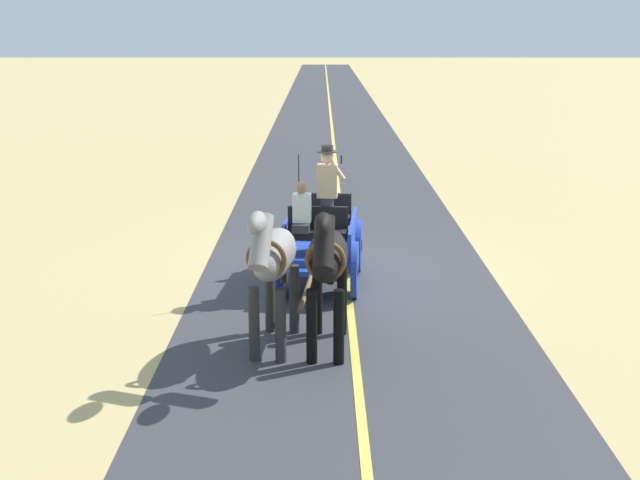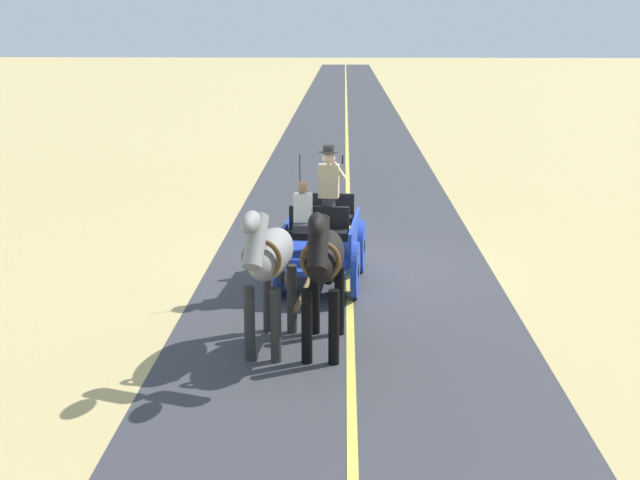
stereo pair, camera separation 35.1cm
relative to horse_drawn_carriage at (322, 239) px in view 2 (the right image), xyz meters
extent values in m
plane|color=tan|center=(-0.49, -0.78, -0.82)|extent=(200.00, 200.00, 0.00)
cube|color=#38383D|center=(-0.49, -0.78, -0.81)|extent=(5.34, 160.00, 0.01)
cube|color=#DBCC4C|center=(-0.49, -0.78, -0.81)|extent=(0.12, 160.00, 0.00)
cube|color=#1E3899|center=(0.00, -0.08, -0.16)|extent=(1.39, 2.30, 0.12)
cube|color=#1E3899|center=(-0.57, -0.03, 0.12)|extent=(0.24, 2.09, 0.44)
cube|color=#1E3899|center=(0.56, -0.13, 0.12)|extent=(0.24, 2.09, 0.44)
cube|color=#1E3899|center=(0.10, 1.13, -0.26)|extent=(1.10, 0.33, 0.08)
cube|color=#1E3899|center=(-0.11, -1.28, -0.34)|extent=(0.73, 0.26, 0.06)
cube|color=black|center=(0.05, 0.52, 0.22)|extent=(1.05, 0.45, 0.14)
cube|color=black|center=(0.03, 0.34, 0.44)|extent=(1.02, 0.17, 0.44)
cube|color=black|center=(-0.05, -0.58, 0.22)|extent=(1.05, 0.45, 0.14)
cube|color=black|center=(-0.06, -0.76, 0.44)|extent=(1.02, 0.17, 0.44)
cylinder|color=#1E3899|center=(-0.58, 0.74, -0.34)|extent=(0.18, 0.97, 0.96)
cylinder|color=black|center=(-0.58, 0.74, -0.34)|extent=(0.14, 0.22, 0.21)
cylinder|color=#1E3899|center=(0.71, 0.63, -0.34)|extent=(0.18, 0.97, 0.96)
cylinder|color=black|center=(0.71, 0.63, -0.34)|extent=(0.14, 0.22, 0.21)
cylinder|color=#1E3899|center=(-0.72, -0.79, -0.34)|extent=(0.18, 0.97, 0.96)
cylinder|color=black|center=(-0.72, -0.79, -0.34)|extent=(0.14, 0.22, 0.21)
cylinder|color=#1E3899|center=(0.58, -0.91, -0.34)|extent=(0.18, 0.97, 0.96)
cylinder|color=black|center=(0.58, -0.91, -0.34)|extent=(0.14, 0.22, 0.21)
cylinder|color=brown|center=(0.19, 2.11, -0.21)|extent=(0.24, 2.00, 0.07)
cylinder|color=black|center=(0.35, 0.49, 0.92)|extent=(0.02, 0.02, 1.30)
cylinder|color=#2D2D33|center=(-0.12, 0.26, 0.35)|extent=(0.22, 0.22, 0.90)
cube|color=tan|center=(-0.12, 0.26, 1.08)|extent=(0.36, 0.25, 0.56)
sphere|color=beige|center=(-0.12, 0.26, 1.48)|extent=(0.22, 0.22, 0.22)
cylinder|color=black|center=(-0.12, 0.26, 1.58)|extent=(0.36, 0.36, 0.01)
cylinder|color=black|center=(-0.12, 0.26, 1.63)|extent=(0.20, 0.20, 0.10)
cylinder|color=tan|center=(-0.30, 0.31, 1.26)|extent=(0.27, 0.10, 0.32)
cube|color=black|center=(-0.36, 0.34, 1.46)|extent=(0.03, 0.07, 0.14)
cube|color=#2D2D33|center=(0.31, 0.62, 0.36)|extent=(0.31, 0.34, 0.14)
cube|color=silver|center=(0.30, 0.50, 0.67)|extent=(0.32, 0.23, 0.48)
sphere|color=#9E7051|center=(0.30, 0.50, 1.02)|extent=(0.20, 0.20, 0.20)
ellipsoid|color=black|center=(-0.11, 2.94, 0.55)|extent=(0.66, 1.59, 0.64)
cylinder|color=black|center=(-0.26, 3.49, -0.29)|extent=(0.15, 0.15, 1.05)
cylinder|color=black|center=(0.10, 3.47, -0.29)|extent=(0.15, 0.15, 1.05)
cylinder|color=black|center=(-0.33, 2.40, -0.29)|extent=(0.15, 0.15, 1.05)
cylinder|color=black|center=(0.03, 2.38, -0.29)|extent=(0.15, 0.15, 1.05)
cylinder|color=black|center=(-0.06, 3.78, 0.95)|extent=(0.30, 0.66, 0.73)
ellipsoid|color=black|center=(-0.05, 4.00, 1.26)|extent=(0.25, 0.55, 0.28)
cube|color=black|center=(-0.06, 3.76, 0.99)|extent=(0.09, 0.51, 0.56)
cylinder|color=black|center=(-0.16, 2.20, 0.25)|extent=(0.11, 0.11, 0.70)
torus|color=brown|center=(-0.08, 3.48, 0.63)|extent=(0.55, 0.10, 0.55)
ellipsoid|color=gray|center=(0.63, 2.87, 0.55)|extent=(0.77, 1.62, 0.64)
cylinder|color=#272726|center=(0.52, 3.44, -0.29)|extent=(0.15, 0.15, 1.05)
cylinder|color=#272726|center=(0.88, 3.39, -0.29)|extent=(0.15, 0.15, 1.05)
cylinder|color=#272726|center=(0.37, 2.36, -0.29)|extent=(0.15, 0.15, 1.05)
cylinder|color=#272726|center=(0.73, 2.31, -0.29)|extent=(0.15, 0.15, 1.05)
cylinder|color=gray|center=(0.74, 3.71, 0.95)|extent=(0.35, 0.68, 0.73)
ellipsoid|color=gray|center=(0.77, 3.93, 1.26)|extent=(0.29, 0.57, 0.28)
cube|color=#272726|center=(0.74, 3.69, 0.99)|extent=(0.13, 0.51, 0.56)
cylinder|color=#272726|center=(0.53, 2.14, 0.25)|extent=(0.11, 0.11, 0.70)
torus|color=brown|center=(0.70, 3.41, 0.63)|extent=(0.55, 0.14, 0.55)
camera|label=1|loc=(-0.03, 13.62, 3.63)|focal=45.31mm
camera|label=2|loc=(-0.38, 13.62, 3.63)|focal=45.31mm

